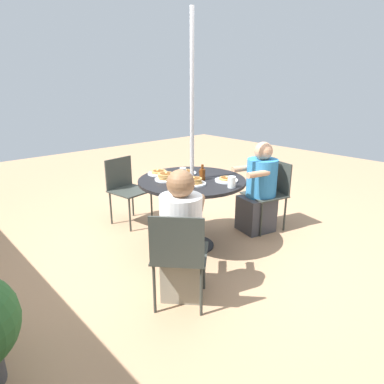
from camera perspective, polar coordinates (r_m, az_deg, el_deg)
The scene contains 17 objects.
ground_plane at distance 3.87m, azimuth 0.00°, elevation -8.89°, with size 12.00×12.00×0.00m, color tan.
patio_table at distance 3.62m, azimuth 0.00°, elevation 0.42°, with size 1.13×1.13×0.77m.
umbrella_pole at distance 3.49m, azimuth 0.00°, elevation 8.97°, with size 0.04×0.04×2.40m, color #ADADB2.
patio_chair_north at distance 2.69m, azimuth -2.19°, elevation -10.04°, with size 0.61×0.61×0.83m.
diner_north at distance 2.82m, azimuth -1.75°, elevation -8.02°, with size 0.56×0.57×1.11m.
patio_chair_east at distance 4.27m, azimuth 12.86°, elevation 0.33°, with size 0.52×0.52×0.83m.
diner_east at distance 4.16m, azimuth 11.11°, elevation 0.06°, with size 0.45×0.53×1.09m.
patio_chair_south at distance 4.41m, azimuth -10.96°, elevation 0.99°, with size 0.49×0.49×0.83m.
pancake_plate_a at distance 3.79m, azimuth -5.59°, elevation 3.21°, with size 0.24×0.24×0.05m.
pancake_plate_b at distance 3.39m, azimuth 0.38°, elevation 1.71°, with size 0.24×0.24×0.08m.
pancake_plate_c at distance 3.53m, azimuth 5.76°, elevation 2.07°, with size 0.24×0.24×0.05m.
pancake_plate_d at distance 3.56m, azimuth -4.32°, elevation 2.50°, with size 0.24×0.24×0.08m.
pancake_plate_e at distance 3.79m, azimuth -1.10°, elevation 3.29°, with size 0.24×0.24×0.05m.
syrup_bottle at distance 3.55m, azimuth 1.72°, elevation 3.04°, with size 0.09×0.06×0.16m.
coffee_cup at distance 3.23m, azimuth -1.50°, elevation 1.44°, with size 0.09×0.09×0.11m.
drinking_glass_a at distance 3.52m, azimuth -1.53°, elevation 2.99°, with size 0.07×0.07×0.13m, color silver.
drinking_glass_b at distance 3.31m, azimuth 6.63°, elevation 1.66°, with size 0.08×0.08×0.11m, color silver.
Camera 1 is at (-2.55, 2.32, 1.74)m, focal length 32.00 mm.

